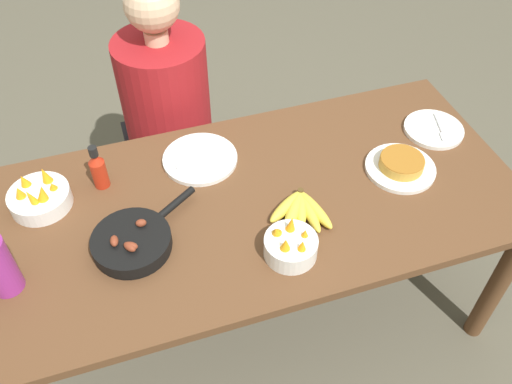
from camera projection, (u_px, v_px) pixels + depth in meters
The scene contains 11 objects.
ground_plane at pixel (256, 311), 2.32m from camera, with size 14.00×14.00×0.00m, color #565142.
dining_table at pixel (256, 216), 1.86m from camera, with size 1.78×0.85×0.71m.
banana_bunch at pixel (300, 209), 1.74m from camera, with size 0.20×0.20×0.04m.
skillet at pixel (133, 242), 1.64m from camera, with size 0.35×0.28×0.08m.
frittata_plate_center at pixel (401, 165), 1.88m from camera, with size 0.24×0.24×0.05m.
empty_plate_near_front at pixel (434, 129), 2.03m from camera, with size 0.22×0.22×0.02m.
empty_plate_far_left at pixel (200, 159), 1.92m from camera, with size 0.26×0.26×0.02m.
fruit_bowl_mango at pixel (40, 197), 1.75m from camera, with size 0.20×0.20×0.11m.
fruit_bowl_citrus at pixel (291, 246), 1.61m from camera, with size 0.16×0.16×0.12m.
hot_sauce_bottle at pixel (98, 169), 1.79m from camera, with size 0.05×0.05×0.17m.
person_figure at pixel (171, 134), 2.36m from camera, with size 0.40×0.40×1.19m.
Camera 1 is at (-0.38, -1.16, 2.04)m, focal length 38.00 mm.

